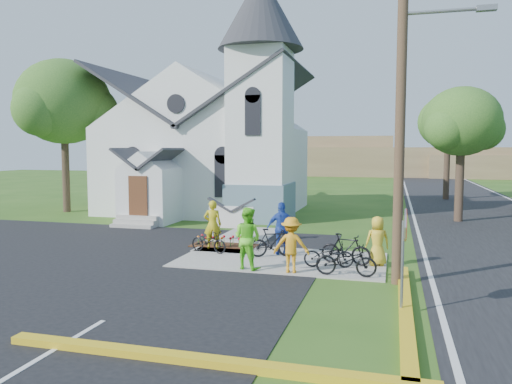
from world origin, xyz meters
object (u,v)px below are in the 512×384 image
(stop_sign, at_px, (405,239))
(bike_2, at_px, (329,254))
(bike_3, at_px, (346,249))
(church_sign, at_px, (231,218))
(utility_pole, at_px, (403,92))
(bike_1, at_px, (272,243))
(bike_4, at_px, (346,260))
(cyclist_1, at_px, (247,238))
(cyclist_0, at_px, (213,224))
(cyclist_4, at_px, (377,241))
(cyclist_3, at_px, (291,245))
(cyclist_2, at_px, (282,228))
(bike_0, at_px, (209,241))

(stop_sign, height_order, bike_2, stop_sign)
(bike_3, bearing_deg, church_sign, 72.00)
(utility_pole, relative_size, stop_sign, 4.03)
(stop_sign, xyz_separation_m, bike_1, (-4.32, 4.98, -1.23))
(bike_3, distance_m, bike_4, 1.53)
(cyclist_1, bearing_deg, cyclist_0, -32.74)
(bike_2, height_order, bike_4, bike_4)
(stop_sign, height_order, cyclist_4, stop_sign)
(bike_1, bearing_deg, bike_3, -122.91)
(cyclist_3, height_order, bike_4, cyclist_3)
(church_sign, relative_size, cyclist_4, 1.36)
(utility_pole, height_order, cyclist_3, utility_pole)
(church_sign, height_order, cyclist_2, cyclist_2)
(cyclist_2, bearing_deg, cyclist_4, 150.52)
(church_sign, bearing_deg, bike_0, -92.94)
(church_sign, relative_size, cyclist_0, 1.19)
(cyclist_1, relative_size, bike_2, 1.24)
(cyclist_0, relative_size, bike_4, 1.02)
(utility_pole, height_order, cyclist_0, utility_pole)
(utility_pole, xyz_separation_m, stop_sign, (0.07, -2.70, -3.62))
(cyclist_0, distance_m, cyclist_4, 6.23)
(bike_1, relative_size, cyclist_4, 1.04)
(church_sign, bearing_deg, cyclist_4, -25.05)
(cyclist_2, xyz_separation_m, cyclist_3, (0.84, -2.46, -0.09))
(cyclist_0, xyz_separation_m, bike_2, (4.64, -1.85, -0.51))
(cyclist_0, height_order, cyclist_4, cyclist_0)
(bike_0, xyz_separation_m, cyclist_2, (2.67, 0.36, 0.54))
(bike_2, bearing_deg, cyclist_3, 124.17)
(church_sign, bearing_deg, bike_1, -46.24)
(bike_0, height_order, bike_3, bike_3)
(cyclist_1, bearing_deg, bike_0, -25.54)
(cyclist_2, xyz_separation_m, bike_2, (1.86, -1.51, -0.53))
(utility_pole, xyz_separation_m, cyclist_3, (-3.18, 0.30, -4.50))
(utility_pole, relative_size, cyclist_2, 5.30)
(cyclist_4, bearing_deg, bike_1, -23.22)
(cyclist_0, bearing_deg, cyclist_2, 159.18)
(cyclist_3, xyz_separation_m, cyclist_4, (2.51, 1.64, -0.05))
(bike_0, relative_size, bike_2, 0.97)
(bike_0, distance_m, bike_1, 2.44)
(bike_4, bearing_deg, cyclist_0, 61.68)
(cyclist_0, height_order, bike_1, cyclist_0)
(church_sign, height_order, cyclist_3, cyclist_3)
(stop_sign, bearing_deg, bike_3, 110.99)
(cyclist_2, xyz_separation_m, bike_3, (2.35, -0.94, -0.44))
(bike_0, xyz_separation_m, bike_2, (4.53, -1.15, 0.01))
(cyclist_0, distance_m, bike_4, 5.99)
(cyclist_0, relative_size, bike_0, 1.20)
(cyclist_3, bearing_deg, stop_sign, 131.74)
(cyclist_2, bearing_deg, cyclist_3, 93.09)
(bike_1, distance_m, bike_4, 3.38)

